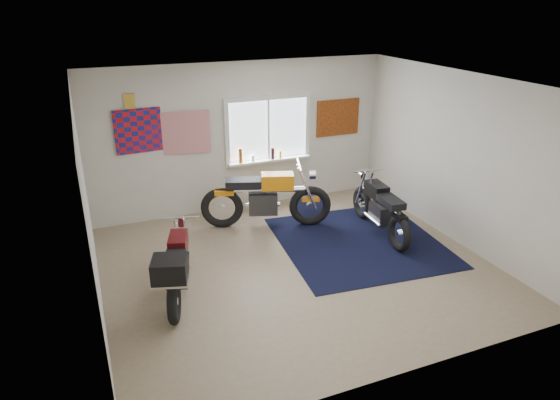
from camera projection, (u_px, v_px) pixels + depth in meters
name	position (u px, v px, depth m)	size (l,w,h in m)	color
ground	(297.00, 266.00, 7.42)	(5.50, 5.50, 0.00)	#9E896B
room_shell	(298.00, 161.00, 6.80)	(5.50, 5.50, 5.50)	white
navy_rug	(359.00, 242.00, 8.15)	(2.50, 2.60, 0.01)	black
window_assembly	(268.00, 134.00, 9.19)	(1.66, 0.17, 1.26)	white
oil_bottles	(256.00, 155.00, 9.18)	(0.84, 0.07, 0.28)	#9A5316
flag_display	(129.00, 101.00, 8.06)	(1.60, 0.10, 1.17)	red
triumph_poster	(338.00, 118.00, 9.64)	(0.90, 0.03, 0.70)	#A54C14
yellow_triumph	(266.00, 199.00, 8.55)	(2.18, 0.93, 1.13)	black
black_chrome_bike	(380.00, 209.00, 8.31)	(0.58, 1.91, 0.98)	black
maroon_tourer	(177.00, 267.00, 6.43)	(0.87, 1.82, 0.93)	black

